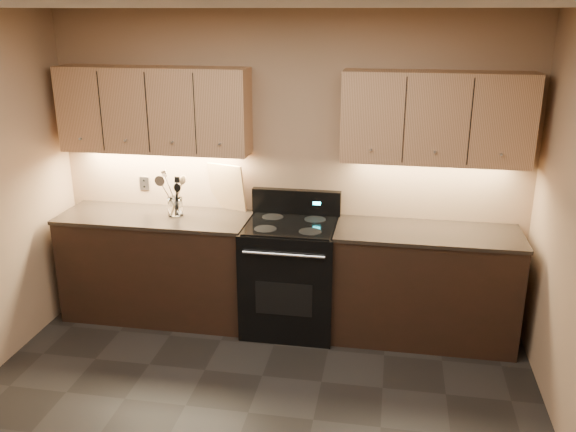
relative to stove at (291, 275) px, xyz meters
name	(u,v)px	position (x,y,z in m)	size (l,w,h in m)	color
ceiling	(215,6)	(-0.08, -1.68, 2.12)	(4.00, 4.00, 0.00)	silver
wall_back	(288,170)	(-0.08, 0.32, 0.82)	(4.00, 0.04, 2.60)	tan
counter_left	(158,266)	(-1.18, 0.02, -0.01)	(1.62, 0.62, 0.93)	black
counter_right	(424,285)	(1.10, 0.02, -0.01)	(1.46, 0.62, 0.93)	black
stove	(291,275)	(0.00, 0.00, 0.00)	(0.76, 0.68, 1.14)	black
upper_cab_left	(154,110)	(-1.18, 0.17, 1.32)	(1.60, 0.30, 0.70)	tan
upper_cab_right	(436,118)	(1.10, 0.17, 1.32)	(1.44, 0.30, 0.70)	tan
outlet_plate	(144,183)	(-1.38, 0.31, 0.64)	(0.09, 0.01, 0.12)	#B2B5BA
utensil_crock	(175,207)	(-1.00, 0.05, 0.52)	(0.15, 0.15, 0.16)	white
cutting_board	(227,187)	(-0.61, 0.27, 0.66)	(0.33, 0.02, 0.42)	tan
wooden_spoon	(171,195)	(-1.03, 0.04, 0.64)	(0.06, 0.06, 0.34)	tan
black_spoon	(176,196)	(-1.00, 0.08, 0.61)	(0.06, 0.06, 0.29)	black
black_turner	(174,195)	(-1.00, 0.03, 0.63)	(0.08, 0.08, 0.33)	black
steel_spatula	(179,191)	(-0.97, 0.06, 0.66)	(0.08, 0.08, 0.40)	silver
steel_skimmer	(178,194)	(-0.97, 0.05, 0.64)	(0.09, 0.09, 0.34)	silver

